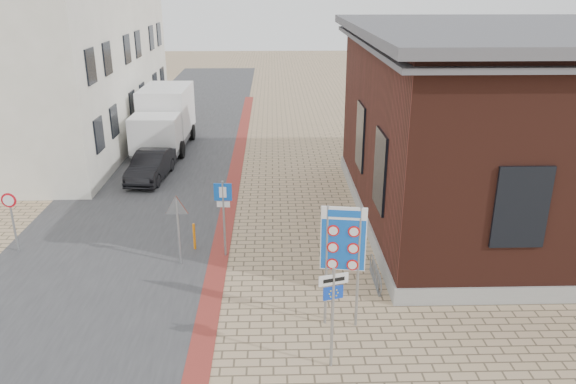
# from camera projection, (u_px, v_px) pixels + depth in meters

# --- Properties ---
(ground) EXTENTS (120.00, 120.00, 0.00)m
(ground) POSITION_uv_depth(u_px,v_px,m) (285.00, 328.00, 14.08)
(ground) COLOR tan
(ground) RESTS_ON ground
(road_strip) EXTENTS (7.00, 60.00, 0.02)m
(road_strip) POSITION_uv_depth(u_px,v_px,m) (168.00, 156.00, 27.97)
(road_strip) COLOR #38383A
(road_strip) RESTS_ON ground
(curb_strip) EXTENTS (0.60, 40.00, 0.02)m
(curb_strip) POSITION_uv_depth(u_px,v_px,m) (232.00, 190.00, 23.38)
(curb_strip) COLOR maroon
(curb_strip) RESTS_ON ground
(brick_building) EXTENTS (13.00, 13.00, 6.80)m
(brick_building) POSITION_uv_depth(u_px,v_px,m) (537.00, 124.00, 19.63)
(brick_building) COLOR gray
(brick_building) RESTS_ON ground
(townhouse_near) EXTENTS (7.40, 6.40, 8.30)m
(townhouse_near) POSITION_uv_depth(u_px,v_px,m) (17.00, 83.00, 23.55)
(townhouse_near) COLOR silver
(townhouse_near) RESTS_ON ground
(townhouse_mid) EXTENTS (7.40, 6.40, 9.10)m
(townhouse_mid) POSITION_uv_depth(u_px,v_px,m) (65.00, 55.00, 29.03)
(townhouse_mid) COLOR silver
(townhouse_mid) RESTS_ON ground
(townhouse_far) EXTENTS (7.40, 6.40, 8.30)m
(townhouse_far) POSITION_uv_depth(u_px,v_px,m) (99.00, 50.00, 34.78)
(townhouse_far) COLOR silver
(townhouse_far) RESTS_ON ground
(bike_rack) EXTENTS (0.08, 1.80, 0.60)m
(bike_rack) POSITION_uv_depth(u_px,v_px,m) (375.00, 274.00, 16.11)
(bike_rack) COLOR slate
(bike_rack) RESTS_ON ground
(sedan) EXTENTS (1.66, 3.86, 1.24)m
(sedan) POSITION_uv_depth(u_px,v_px,m) (151.00, 166.00, 24.47)
(sedan) COLOR black
(sedan) RESTS_ON ground
(box_truck) EXTENTS (2.59, 5.85, 3.03)m
(box_truck) POSITION_uv_depth(u_px,v_px,m) (164.00, 118.00, 28.83)
(box_truck) COLOR slate
(box_truck) RESTS_ON ground
(border_sign) EXTENTS (1.09, 0.21, 3.21)m
(border_sign) POSITION_uv_depth(u_px,v_px,m) (343.00, 241.00, 13.42)
(border_sign) COLOR gray
(border_sign) RESTS_ON ground
(essen_sign) EXTENTS (0.65, 0.22, 2.48)m
(essen_sign) POSITION_uv_depth(u_px,v_px,m) (333.00, 303.00, 12.12)
(essen_sign) COLOR gray
(essen_sign) RESTS_ON ground
(parking_sign) EXTENTS (0.55, 0.08, 2.51)m
(parking_sign) POSITION_uv_depth(u_px,v_px,m) (223.00, 206.00, 17.19)
(parking_sign) COLOR gray
(parking_sign) RESTS_ON ground
(yield_sign) EXTENTS (0.78, 0.07, 2.20)m
(yield_sign) POSITION_uv_depth(u_px,v_px,m) (177.00, 214.00, 16.69)
(yield_sign) COLOR gray
(yield_sign) RESTS_ON ground
(speed_sign) EXTENTS (0.47, 0.07, 2.01)m
(speed_sign) POSITION_uv_depth(u_px,v_px,m) (12.00, 214.00, 17.61)
(speed_sign) COLOR gray
(speed_sign) RESTS_ON ground
(bollard) EXTENTS (0.10, 0.10, 0.90)m
(bollard) POSITION_uv_depth(u_px,v_px,m) (194.00, 237.00, 18.05)
(bollard) COLOR orange
(bollard) RESTS_ON ground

